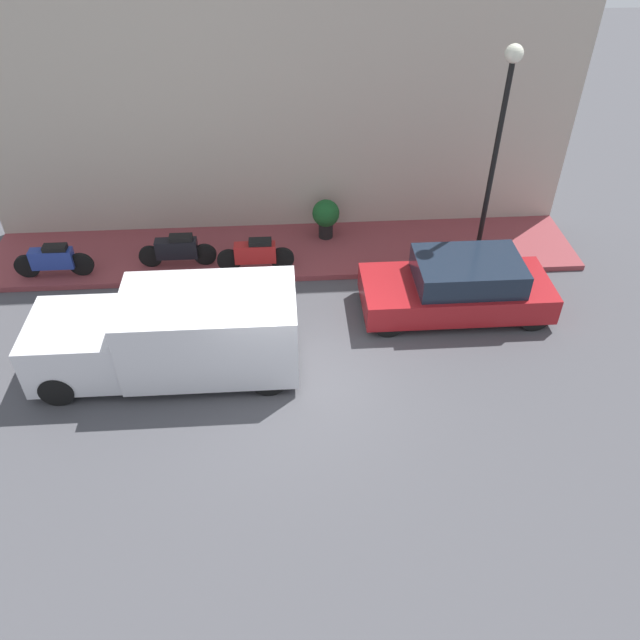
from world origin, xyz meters
The scene contains 10 objects.
ground_plane centered at (0.00, 0.00, 0.00)m, with size 60.00×60.00×0.00m, color #47474C.
sidewalk centered at (4.75, 0.00, 0.07)m, with size 2.51×14.90×0.14m.
building_facade centered at (6.15, 0.00, 4.00)m, with size 0.30×14.90×7.99m.
parked_car centered at (2.12, -3.86, 0.66)m, with size 1.78×4.19×1.36m.
delivery_van centered at (0.59, 2.30, 0.91)m, with size 1.90×5.20×1.78m.
motorcycle_black centered at (4.20, 2.62, 0.59)m, with size 0.30×1.89×0.84m.
motorcycle_blue centered at (3.93, 5.53, 0.59)m, with size 0.30×1.87×0.85m.
motorcycle_red centered at (3.87, 0.70, 0.59)m, with size 0.30×1.87×0.84m.
streetlamp centered at (3.83, -4.76, 3.70)m, with size 0.38×0.38×5.19m.
potted_plant centered at (5.30, -1.11, 0.77)m, with size 0.71×0.71×1.05m.
Camera 1 is at (-8.92, -0.02, 8.85)m, focal length 35.00 mm.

